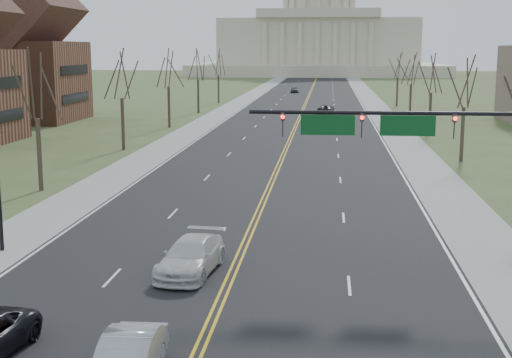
% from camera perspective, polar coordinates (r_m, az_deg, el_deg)
% --- Properties ---
extents(road, '(20.00, 380.00, 0.01)m').
position_cam_1_polar(road, '(128.62, 4.01, 6.10)').
color(road, black).
rests_on(road, ground).
extents(cross_road, '(120.00, 14.00, 0.01)m').
position_cam_1_polar(cross_road, '(26.34, -3.43, -10.96)').
color(cross_road, black).
rests_on(cross_road, ground).
extents(sidewalk_left, '(4.00, 380.00, 0.03)m').
position_cam_1_polar(sidewalk_left, '(129.55, -1.33, 6.16)').
color(sidewalk_left, gray).
rests_on(sidewalk_left, ground).
extents(sidewalk_right, '(4.00, 380.00, 0.03)m').
position_cam_1_polar(sidewalk_right, '(128.81, 9.38, 6.00)').
color(sidewalk_right, gray).
rests_on(sidewalk_right, ground).
extents(center_line, '(0.42, 380.00, 0.01)m').
position_cam_1_polar(center_line, '(128.62, 4.01, 6.10)').
color(center_line, gold).
rests_on(center_line, road).
extents(edge_line_left, '(0.15, 380.00, 0.01)m').
position_cam_1_polar(edge_line_left, '(129.30, -0.36, 6.15)').
color(edge_line_left, silver).
rests_on(edge_line_left, road).
extents(edge_line_right, '(0.15, 380.00, 0.01)m').
position_cam_1_polar(edge_line_right, '(128.69, 8.40, 6.02)').
color(edge_line_right, silver).
rests_on(edge_line_right, road).
extents(capitol, '(90.00, 60.00, 50.00)m').
position_cam_1_polar(capitol, '(268.18, 5.03, 11.34)').
color(capitol, beige).
rests_on(capitol, ground).
extents(signal_mast, '(12.12, 0.44, 7.20)m').
position_cam_1_polar(signal_mast, '(32.12, 11.91, 3.33)').
color(signal_mast, black).
rests_on(signal_mast, ground).
extents(tree_l_0, '(3.96, 3.96, 9.00)m').
position_cam_1_polar(tree_l_0, '(50.22, -17.21, 6.91)').
color(tree_l_0, '#372920').
rests_on(tree_l_0, ground).
extents(tree_r_1, '(3.74, 3.74, 8.50)m').
position_cam_1_polar(tree_r_1, '(63.33, 16.37, 7.23)').
color(tree_r_1, '#372920').
rests_on(tree_r_1, ground).
extents(tree_l_1, '(3.96, 3.96, 9.00)m').
position_cam_1_polar(tree_l_1, '(69.07, -10.73, 8.02)').
color(tree_l_1, '#372920').
rests_on(tree_l_1, ground).
extents(tree_r_2, '(3.74, 3.74, 8.50)m').
position_cam_1_polar(tree_r_2, '(83.06, 13.87, 8.00)').
color(tree_r_2, '#372920').
rests_on(tree_r_2, ground).
extents(tree_l_2, '(3.96, 3.96, 9.00)m').
position_cam_1_polar(tree_l_2, '(88.42, -7.04, 8.60)').
color(tree_l_2, '#372920').
rests_on(tree_l_2, ground).
extents(tree_r_3, '(3.74, 3.74, 8.50)m').
position_cam_1_polar(tree_r_3, '(102.89, 12.33, 8.47)').
color(tree_r_3, '#372920').
rests_on(tree_r_3, ground).
extents(tree_l_3, '(3.96, 3.96, 9.00)m').
position_cam_1_polar(tree_l_3, '(108.01, -4.68, 8.96)').
color(tree_l_3, '#372920').
rests_on(tree_l_3, ground).
extents(tree_r_4, '(3.74, 3.74, 8.50)m').
position_cam_1_polar(tree_r_4, '(122.78, 11.29, 8.78)').
color(tree_r_4, '#372920').
rests_on(tree_r_4, ground).
extents(tree_l_4, '(3.96, 3.96, 9.00)m').
position_cam_1_polar(tree_l_4, '(127.73, -3.04, 9.19)').
color(tree_l_4, '#372920').
rests_on(tree_l_4, ground).
extents(bldg_left_far, '(17.10, 14.28, 23.25)m').
position_cam_1_polar(bldg_left_far, '(101.32, -18.99, 9.82)').
color(bldg_left_far, brown).
rests_on(bldg_left_far, ground).
extents(car_sb_inner_second, '(2.66, 5.37, 1.50)m').
position_cam_1_polar(car_sb_inner_second, '(31.03, -5.22, -6.18)').
color(car_sb_inner_second, silver).
rests_on(car_sb_inner_second, road).
extents(car_far_nb, '(2.63, 5.14, 1.39)m').
position_cam_1_polar(car_far_nb, '(106.54, 5.61, 5.56)').
color(car_far_nb, black).
rests_on(car_far_nb, road).
extents(car_far_sb, '(1.99, 4.16, 1.37)m').
position_cam_1_polar(car_far_sb, '(158.31, 3.10, 7.16)').
color(car_far_sb, '#54565D').
rests_on(car_far_sb, road).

